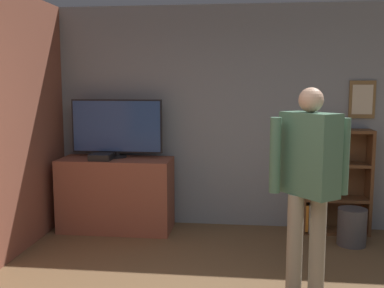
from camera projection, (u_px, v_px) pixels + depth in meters
wall_back at (233, 117)px, 5.51m from camera, size 6.31×0.09×2.70m
tv_ledge at (116, 194)px, 5.41m from camera, size 1.34×0.55×0.87m
television at (117, 128)px, 5.39m from camera, size 1.10×0.22×0.70m
game_console at (101, 157)px, 5.26m from camera, size 0.25×0.23×0.07m
bookshelf at (330, 183)px, 5.30m from camera, size 0.78×0.28×1.23m
person at (308, 175)px, 3.57m from camera, size 0.62×0.51×1.73m
waste_bin at (352, 227)px, 4.91m from camera, size 0.31×0.31×0.41m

